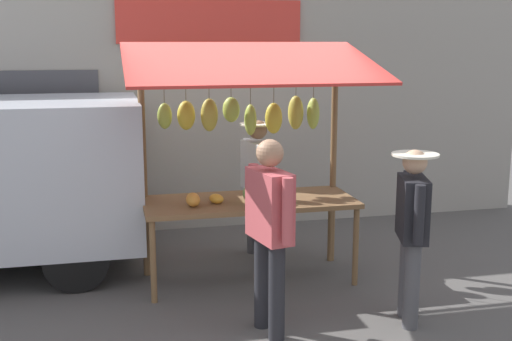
# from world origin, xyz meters

# --- Properties ---
(ground_plane) EXTENTS (40.00, 40.00, 0.00)m
(ground_plane) POSITION_xyz_m (0.00, 0.00, 0.00)
(ground_plane) COLOR #514F4C
(street_backdrop) EXTENTS (9.00, 0.30, 3.40)m
(street_backdrop) POSITION_xyz_m (0.05, -2.20, 1.70)
(street_backdrop) COLOR #9E998E
(street_backdrop) RESTS_ON ground
(market_stall) EXTENTS (2.50, 1.46, 2.50)m
(market_stall) POSITION_xyz_m (0.01, -0.06, 1.55)
(market_stall) COLOR brown
(market_stall) RESTS_ON ground
(vendor_with_sunhat) EXTENTS (0.42, 0.68, 1.62)m
(vendor_with_sunhat) POSITION_xyz_m (-0.26, -0.75, 0.95)
(vendor_with_sunhat) COLOR #4C4C51
(vendor_with_sunhat) RESTS_ON ground
(shopper_with_shopping_bag) EXTENTS (0.33, 0.71, 1.71)m
(shopper_with_shopping_bag) POSITION_xyz_m (0.11, 1.29, 1.00)
(shopper_with_shopping_bag) COLOR #232328
(shopper_with_shopping_bag) RESTS_ON ground
(shopper_in_striped_shirt) EXTENTS (0.41, 0.66, 1.59)m
(shopper_in_striped_shirt) POSITION_xyz_m (-1.17, 1.35, 0.93)
(shopper_in_striped_shirt) COLOR #4C4C51
(shopper_in_striped_shirt) RESTS_ON ground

